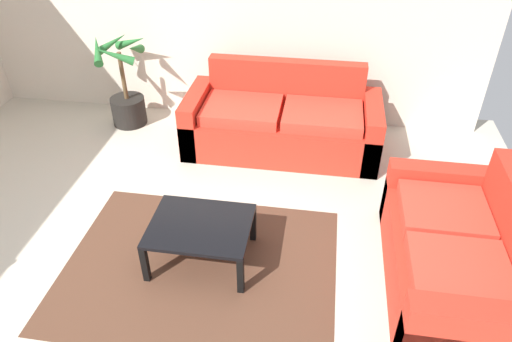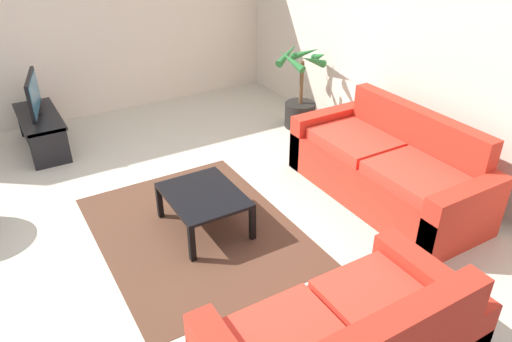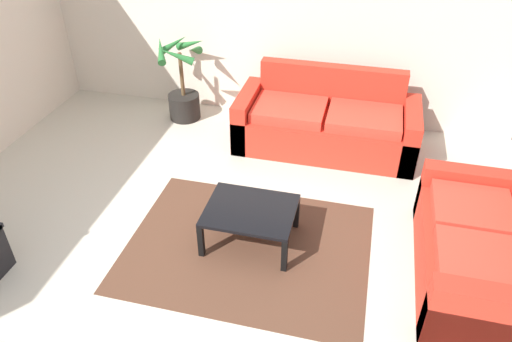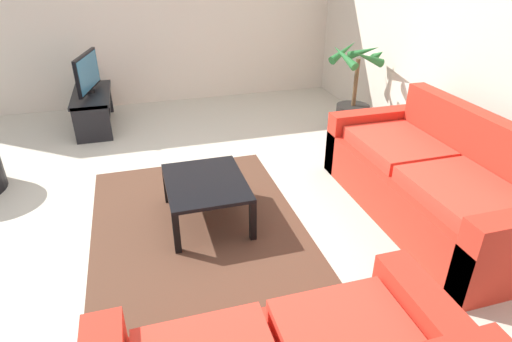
# 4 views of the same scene
# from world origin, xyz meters

# --- Properties ---
(ground_plane) EXTENTS (6.60, 6.60, 0.00)m
(ground_plane) POSITION_xyz_m (0.00, 0.00, 0.00)
(ground_plane) COLOR beige
(wall_back) EXTENTS (6.00, 0.06, 2.70)m
(wall_back) POSITION_xyz_m (0.00, 3.00, 1.35)
(wall_back) COLOR beige
(wall_back) RESTS_ON ground
(wall_left) EXTENTS (0.06, 6.00, 2.70)m
(wall_left) POSITION_xyz_m (-3.00, 0.00, 1.35)
(wall_left) COLOR beige
(wall_left) RESTS_ON ground
(couch_main) EXTENTS (2.09, 0.90, 0.90)m
(couch_main) POSITION_xyz_m (0.76, 2.28, 0.30)
(couch_main) COLOR red
(couch_main) RESTS_ON ground
(tv_stand) EXTENTS (1.10, 0.45, 0.45)m
(tv_stand) POSITION_xyz_m (-2.19, -0.54, 0.29)
(tv_stand) COLOR black
(tv_stand) RESTS_ON ground
(tv) EXTENTS (0.77, 0.22, 0.48)m
(tv) POSITION_xyz_m (-2.19, -0.54, 0.70)
(tv) COLOR black
(tv) RESTS_ON tv_stand
(coffee_table) EXTENTS (0.80, 0.64, 0.37)m
(coffee_table) POSITION_xyz_m (0.31, 0.45, 0.33)
(coffee_table) COLOR black
(coffee_table) RESTS_ON ground
(area_rug) EXTENTS (2.20, 1.70, 0.01)m
(area_rug) POSITION_xyz_m (0.31, 0.35, 0.00)
(area_rug) COLOR #513323
(area_rug) RESTS_ON ground
(potted_palm) EXTENTS (0.65, 0.65, 1.08)m
(potted_palm) POSITION_xyz_m (-1.14, 2.55, 0.39)
(potted_palm) COLOR black
(potted_palm) RESTS_ON ground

